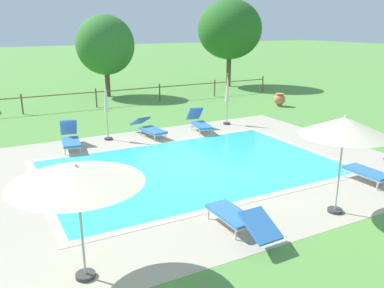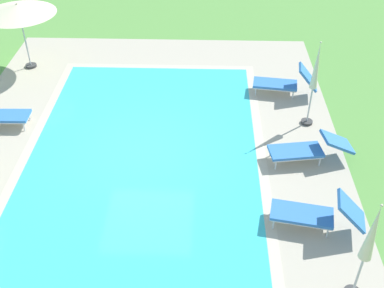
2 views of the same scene
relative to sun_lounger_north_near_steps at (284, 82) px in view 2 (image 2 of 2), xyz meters
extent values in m
plane|color=#599342|center=(3.02, -3.90, -0.39)|extent=(160.00, 160.00, 0.00)
cube|color=#B2A893|center=(3.02, -3.90, -0.39)|extent=(13.42, 10.18, 0.01)
cube|color=#38C6D1|center=(3.02, -3.90, -0.39)|extent=(8.97, 5.73, 0.01)
cube|color=#C0B59F|center=(3.02, -0.92, -0.38)|extent=(9.45, 0.24, 0.01)
cube|color=#C0B59F|center=(3.02, -6.88, -0.38)|extent=(9.45, 0.24, 0.01)
cube|color=#C0B59F|center=(-1.59, -3.90, -0.38)|extent=(0.24, 5.73, 0.01)
cube|color=#3370BC|center=(-0.04, -0.27, -0.08)|extent=(0.77, 1.37, 0.07)
cube|color=#3370BC|center=(0.09, 0.65, 0.24)|extent=(0.68, 0.68, 0.68)
cube|color=silver|center=(-0.04, -0.27, -0.13)|extent=(0.74, 1.34, 0.04)
cylinder|color=silver|center=(0.14, -0.85, -0.25)|extent=(0.04, 0.04, 0.28)
cylinder|color=silver|center=(-0.36, -0.78, -0.25)|extent=(0.04, 0.04, 0.28)
cylinder|color=silver|center=(0.29, 0.24, -0.25)|extent=(0.04, 0.04, 0.28)
cylinder|color=silver|center=(-0.21, 0.31, -0.25)|extent=(0.04, 0.04, 0.28)
cube|color=#3370BC|center=(3.23, -0.11, -0.08)|extent=(0.79, 1.38, 0.07)
cube|color=#3370BC|center=(3.07, 0.90, 0.11)|extent=(0.71, 0.86, 0.44)
cube|color=silver|center=(3.23, -0.11, -0.13)|extent=(0.76, 1.35, 0.04)
cylinder|color=silver|center=(3.57, -0.62, -0.25)|extent=(0.04, 0.04, 0.28)
cylinder|color=silver|center=(3.06, -0.69, -0.25)|extent=(0.04, 0.04, 0.28)
cylinder|color=silver|center=(3.40, 0.48, -0.25)|extent=(0.04, 0.04, 0.28)
cylinder|color=silver|center=(2.89, 0.40, -0.25)|extent=(0.04, 0.04, 0.28)
cube|color=#3370BC|center=(1.93, -7.79, -0.08)|extent=(0.63, 1.31, 0.07)
cube|color=silver|center=(1.93, -7.79, -0.13)|extent=(0.60, 1.29, 0.04)
cylinder|color=silver|center=(1.66, -7.25, -0.25)|extent=(0.04, 0.04, 0.28)
cylinder|color=silver|center=(2.17, -7.23, -0.25)|extent=(0.04, 0.04, 0.28)
cube|color=#3370BC|center=(5.37, -0.28, -0.08)|extent=(0.83, 1.39, 0.07)
cube|color=#3370BC|center=(5.55, 0.65, 0.22)|extent=(0.71, 0.75, 0.64)
cube|color=silver|center=(5.37, -0.28, -0.13)|extent=(0.80, 1.36, 0.04)
cylinder|color=silver|center=(5.52, -0.87, -0.25)|extent=(0.04, 0.04, 0.28)
cylinder|color=silver|center=(5.02, -0.78, -0.25)|extent=(0.04, 0.04, 0.28)
cylinder|color=silver|center=(5.73, 0.21, -0.25)|extent=(0.04, 0.04, 0.28)
cylinder|color=silver|center=(5.22, 0.31, -0.25)|extent=(0.04, 0.04, 0.28)
cylinder|color=#383838|center=(-1.45, -8.16, -0.35)|extent=(0.36, 0.36, 0.08)
cylinder|color=#B2B5B7|center=(-1.45, -8.16, 0.67)|extent=(0.04, 0.04, 2.12)
cone|color=beige|center=(-1.45, -8.16, 1.60)|extent=(2.29, 2.29, 0.30)
sphere|color=beige|center=(-1.45, -8.16, 1.76)|extent=(0.06, 0.06, 0.06)
cylinder|color=#383838|center=(1.56, 0.46, -0.35)|extent=(0.32, 0.32, 0.08)
cylinder|color=#B2B5B7|center=(1.56, 0.46, 0.18)|extent=(0.04, 0.04, 1.14)
cone|color=beige|center=(1.56, 0.46, 1.38)|extent=(0.20, 0.20, 1.27)
sphere|color=beige|center=(1.56, 0.46, 2.03)|extent=(0.05, 0.05, 0.05)
cylinder|color=#B2B5B7|center=(7.10, 0.42, 0.14)|extent=(0.04, 0.04, 1.07)
cone|color=beige|center=(7.10, 0.42, 1.27)|extent=(0.23, 0.23, 1.20)
sphere|color=beige|center=(7.10, 0.42, 1.90)|extent=(0.05, 0.05, 0.05)
camera|label=1|loc=(-2.68, -14.59, 4.01)|focal=37.43mm
camera|label=2|loc=(12.48, -2.36, 7.13)|focal=44.47mm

